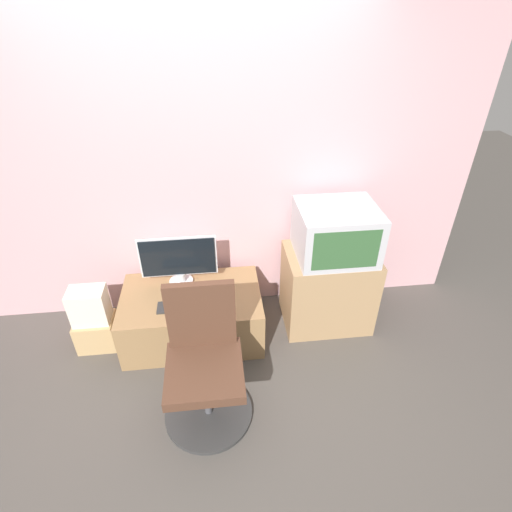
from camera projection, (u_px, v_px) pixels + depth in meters
name	position (u px, v px, depth m)	size (l,w,h in m)	color
ground_plane	(215.00, 426.00, 2.66)	(12.00, 12.00, 0.00)	#4C4742
wall_back	(200.00, 167.00, 3.03)	(4.40, 0.05, 2.60)	#CC9EA3
desk	(193.00, 315.00, 3.25)	(1.10, 0.68, 0.42)	#937047
side_stand	(327.00, 288.00, 3.34)	(0.71, 0.52, 0.68)	#A37F56
main_monitor	(179.00, 260.00, 3.15)	(0.61, 0.19, 0.43)	silver
keyboard	(178.00, 306.00, 3.01)	(0.32, 0.13, 0.01)	#2D2D2D
mouse	(205.00, 301.00, 3.05)	(0.05, 0.04, 0.04)	silver
crt_tv	(336.00, 232.00, 3.04)	(0.60, 0.53, 0.40)	#B7B7BC
office_chair	(205.00, 369.00, 2.57)	(0.59, 0.59, 0.96)	#333333
cardboard_box_lower	(97.00, 332.00, 3.21)	(0.30, 0.25, 0.26)	tan
cardboard_box_upper	(89.00, 306.00, 3.05)	(0.27, 0.19, 0.29)	beige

